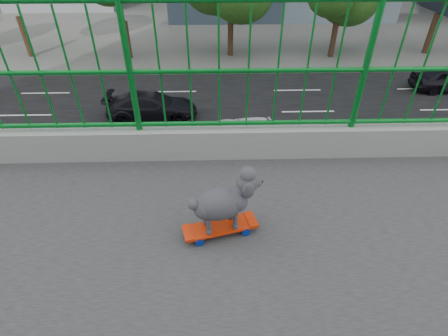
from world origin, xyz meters
TOP-DOWN VIEW (x-y plane):
  - road at (-13.00, 0.00)m, footprint 18.00×90.00m
  - skateboard at (-0.35, 2.74)m, footprint 0.29×0.57m
  - poodle at (-0.36, 2.76)m, footprint 0.30×0.52m
  - car_2 at (-12.40, 4.93)m, footprint 2.23×4.84m
  - car_3 at (-15.60, -0.75)m, footprint 1.97×4.86m

SIDE VIEW (x-z plane):
  - road at x=-13.00m, z-range 0.00..0.02m
  - car_2 at x=-12.40m, z-range 0.00..1.34m
  - car_3 at x=-15.60m, z-range 0.00..1.41m
  - skateboard at x=-0.35m, z-range 7.02..7.09m
  - poodle at x=-0.36m, z-range 7.09..7.53m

